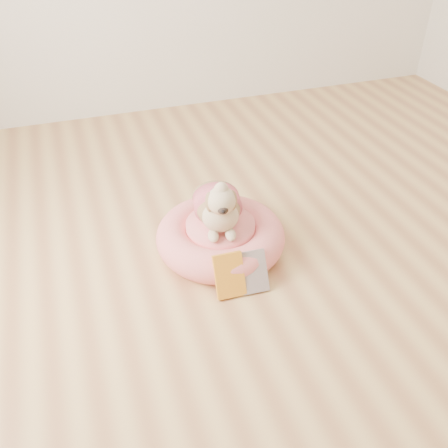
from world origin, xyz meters
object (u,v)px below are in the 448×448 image
object	(u,v)px
dog	(218,197)
book_yellow	(229,275)
book_white	(253,272)
pet_bed	(220,237)

from	to	relation	value
dog	book_yellow	bearing A→B (deg)	-88.12
book_white	book_yellow	bearing A→B (deg)	-178.62
dog	book_white	size ratio (longest dim) A/B	2.10
pet_bed	book_yellow	size ratio (longest dim) A/B	3.17
pet_bed	book_yellow	bearing A→B (deg)	-101.11
book_yellow	book_white	size ratio (longest dim) A/B	1.05
pet_bed	dog	bearing A→B (deg)	139.61
pet_bed	book_white	size ratio (longest dim) A/B	3.32
pet_bed	book_yellow	xyz separation A→B (m)	(-0.05, -0.28, 0.02)
dog	book_yellow	size ratio (longest dim) A/B	2.01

